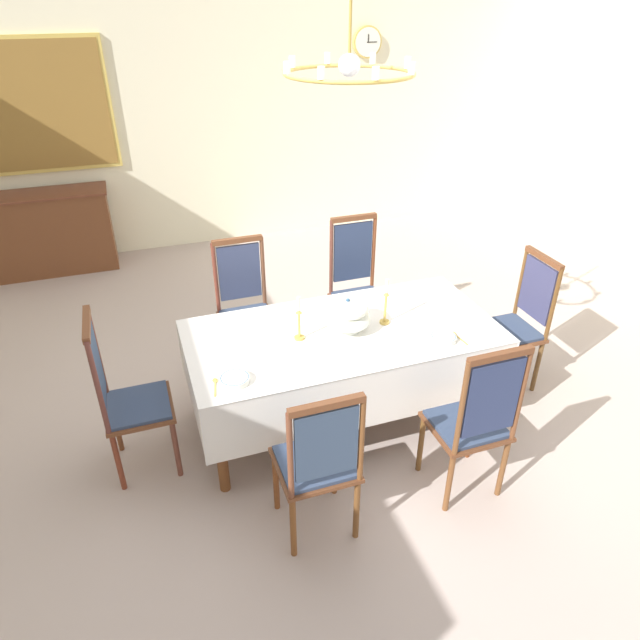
% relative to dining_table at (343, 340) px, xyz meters
% --- Properties ---
extents(ground, '(7.74, 6.99, 0.04)m').
position_rel_dining_table_xyz_m(ground, '(0.00, 0.26, -0.71)').
color(ground, '#B6A59C').
extents(back_wall, '(7.74, 0.08, 3.10)m').
position_rel_dining_table_xyz_m(back_wall, '(0.00, 3.80, 0.86)').
color(back_wall, '#ECE7C7').
rests_on(back_wall, ground).
extents(dining_table, '(2.12, 1.02, 0.77)m').
position_rel_dining_table_xyz_m(dining_table, '(0.00, 0.00, 0.00)').
color(dining_table, brown).
rests_on(dining_table, ground).
extents(tablecloth, '(2.14, 1.04, 0.44)m').
position_rel_dining_table_xyz_m(tablecloth, '(0.00, 0.00, -0.04)').
color(tablecloth, white).
rests_on(tablecloth, dining_table).
extents(chair_south_a, '(0.44, 0.42, 1.07)m').
position_rel_dining_table_xyz_m(chair_south_a, '(-0.49, -0.91, -0.14)').
color(chair_south_a, brown).
rests_on(chair_south_a, ground).
extents(chair_north_a, '(0.44, 0.42, 1.12)m').
position_rel_dining_table_xyz_m(chair_north_a, '(-0.49, 0.92, -0.12)').
color(chair_north_a, brown).
rests_on(chair_north_a, ground).
extents(chair_south_b, '(0.44, 0.42, 1.14)m').
position_rel_dining_table_xyz_m(chair_south_b, '(0.49, -0.92, -0.11)').
color(chair_south_b, brown).
rests_on(chair_south_b, ground).
extents(chair_north_b, '(0.44, 0.42, 1.18)m').
position_rel_dining_table_xyz_m(chair_north_b, '(0.49, 0.92, -0.10)').
color(chair_north_b, brown).
rests_on(chair_north_b, ground).
extents(chair_head_west, '(0.42, 0.44, 1.16)m').
position_rel_dining_table_xyz_m(chair_head_west, '(-1.47, 0.00, -0.11)').
color(chair_head_west, brown).
rests_on(chair_head_west, ground).
extents(chair_head_east, '(0.42, 0.44, 1.10)m').
position_rel_dining_table_xyz_m(chair_head_east, '(1.47, 0.00, -0.13)').
color(chair_head_east, brown).
rests_on(chair_head_east, ground).
extents(soup_tureen, '(0.32, 0.32, 0.25)m').
position_rel_dining_table_xyz_m(soup_tureen, '(0.03, -0.00, 0.20)').
color(soup_tureen, silver).
rests_on(soup_tureen, tablecloth).
extents(candlestick_west, '(0.07, 0.07, 0.32)m').
position_rel_dining_table_xyz_m(candlestick_west, '(-0.31, -0.00, 0.21)').
color(candlestick_west, gold).
rests_on(candlestick_west, tablecloth).
extents(candlestick_east, '(0.07, 0.07, 0.34)m').
position_rel_dining_table_xyz_m(candlestick_east, '(0.31, -0.00, 0.22)').
color(candlestick_east, gold).
rests_on(candlestick_east, tablecloth).
extents(bowl_near_left, '(0.17, 0.17, 0.04)m').
position_rel_dining_table_xyz_m(bowl_near_left, '(0.59, -0.34, 0.10)').
color(bowl_near_left, silver).
rests_on(bowl_near_left, tablecloth).
extents(bowl_near_right, '(0.18, 0.18, 0.04)m').
position_rel_dining_table_xyz_m(bowl_near_right, '(-0.82, -0.34, 0.10)').
color(bowl_near_right, silver).
rests_on(bowl_near_right, tablecloth).
extents(spoon_primary, '(0.03, 0.18, 0.01)m').
position_rel_dining_table_xyz_m(spoon_primary, '(0.70, -0.31, 0.08)').
color(spoon_primary, gold).
rests_on(spoon_primary, tablecloth).
extents(spoon_secondary, '(0.05, 0.18, 0.01)m').
position_rel_dining_table_xyz_m(spoon_secondary, '(-0.94, -0.31, 0.08)').
color(spoon_secondary, gold).
rests_on(spoon_secondary, tablecloth).
extents(sideboard, '(1.44, 0.48, 0.90)m').
position_rel_dining_table_xyz_m(sideboard, '(-2.17, 3.48, -0.24)').
color(sideboard, brown).
rests_on(sideboard, ground).
extents(mounted_clock, '(0.35, 0.06, 0.35)m').
position_rel_dining_table_xyz_m(mounted_clock, '(1.72, 3.73, 1.55)').
color(mounted_clock, '#D1B251').
extents(framed_painting, '(1.36, 0.05, 1.35)m').
position_rel_dining_table_xyz_m(framed_painting, '(-1.92, 3.74, 1.04)').
color(framed_painting, '#D1B251').
extents(chandelier, '(0.73, 0.73, 0.66)m').
position_rel_dining_table_xyz_m(chandelier, '(-0.00, -0.00, 1.73)').
color(chandelier, gold).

